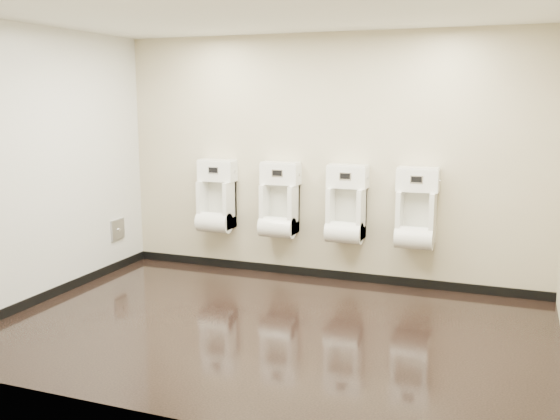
% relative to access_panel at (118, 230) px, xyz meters
% --- Properties ---
extents(ground, '(5.00, 3.50, 0.00)m').
position_rel_access_panel_xyz_m(ground, '(2.48, -1.20, -0.50)').
color(ground, black).
rests_on(ground, ground).
extents(ceiling, '(5.00, 3.50, 0.00)m').
position_rel_access_panel_xyz_m(ceiling, '(2.48, -1.20, 2.30)').
color(ceiling, silver).
extents(back_wall, '(5.00, 0.02, 2.80)m').
position_rel_access_panel_xyz_m(back_wall, '(2.48, 0.55, 0.90)').
color(back_wall, beige).
rests_on(back_wall, ground).
extents(front_wall, '(5.00, 0.02, 2.80)m').
position_rel_access_panel_xyz_m(front_wall, '(2.48, -2.95, 0.90)').
color(front_wall, beige).
rests_on(front_wall, ground).
extents(left_wall, '(0.02, 3.50, 2.80)m').
position_rel_access_panel_xyz_m(left_wall, '(-0.02, -1.20, 0.90)').
color(left_wall, beige).
rests_on(left_wall, ground).
extents(tile_overlay_left, '(0.01, 3.50, 2.80)m').
position_rel_access_panel_xyz_m(tile_overlay_left, '(-0.01, -1.20, 0.90)').
color(tile_overlay_left, silver).
rests_on(tile_overlay_left, ground).
extents(skirting_back, '(5.00, 0.02, 0.10)m').
position_rel_access_panel_xyz_m(skirting_back, '(2.48, 0.54, -0.45)').
color(skirting_back, black).
rests_on(skirting_back, ground).
extents(skirting_left, '(0.02, 3.50, 0.10)m').
position_rel_access_panel_xyz_m(skirting_left, '(-0.01, -1.20, -0.45)').
color(skirting_left, black).
rests_on(skirting_left, ground).
extents(access_panel, '(0.04, 0.25, 0.25)m').
position_rel_access_panel_xyz_m(access_panel, '(0.00, 0.00, 0.00)').
color(access_panel, '#9E9EA3').
rests_on(access_panel, left_wall).
extents(urinal_0, '(0.46, 0.34, 0.85)m').
position_rel_access_panel_xyz_m(urinal_0, '(1.15, 0.40, 0.35)').
color(urinal_0, white).
rests_on(urinal_0, back_wall).
extents(urinal_1, '(0.46, 0.34, 0.85)m').
position_rel_access_panel_xyz_m(urinal_1, '(1.96, 0.40, 0.35)').
color(urinal_1, white).
rests_on(urinal_1, back_wall).
extents(urinal_2, '(0.46, 0.34, 0.85)m').
position_rel_access_panel_xyz_m(urinal_2, '(2.76, 0.40, 0.35)').
color(urinal_2, white).
rests_on(urinal_2, back_wall).
extents(urinal_3, '(0.46, 0.34, 0.85)m').
position_rel_access_panel_xyz_m(urinal_3, '(3.53, 0.40, 0.35)').
color(urinal_3, white).
rests_on(urinal_3, back_wall).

